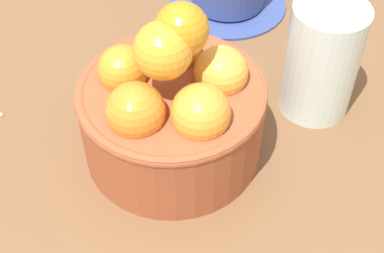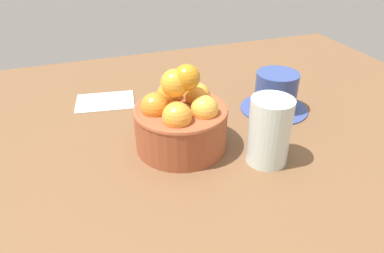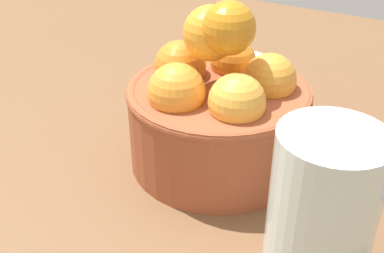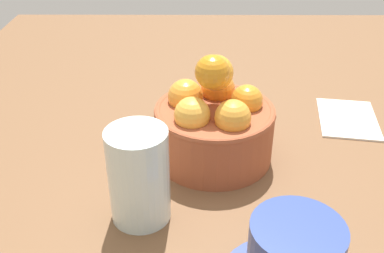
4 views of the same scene
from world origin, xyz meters
TOP-DOWN VIEW (x-y plane):
  - ground_plane at (0.00, 0.00)cm, footprint 128.90×97.37cm
  - terracotta_bowl at (-0.02, -0.04)cm, footprint 15.73×15.73cm
  - water_glass at (11.80, -8.61)cm, footprint 6.72×6.72cm

SIDE VIEW (x-z plane):
  - ground_plane at x=0.00cm, z-range -3.18..0.00cm
  - terracotta_bowl at x=-0.02cm, z-range -2.18..12.85cm
  - water_glass at x=11.80cm, z-range 0.00..11.11cm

